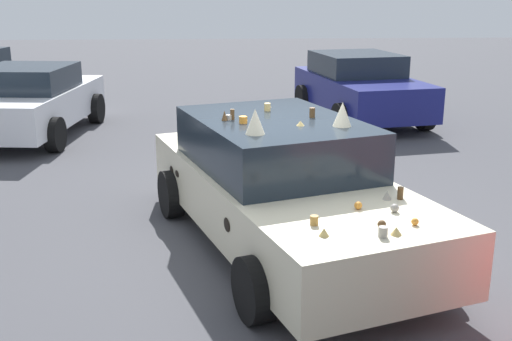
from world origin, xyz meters
The scene contains 4 objects.
ground_plane centered at (0.00, 0.00, 0.00)m, with size 60.00×60.00×0.00m, color #47474C.
art_car_decorated centered at (0.06, 0.02, 0.72)m, with size 4.89×3.14×1.68m.
parked_sedan_near_left centered at (6.92, -2.40, 0.73)m, with size 4.21×2.57×1.44m.
parked_sedan_near_right centered at (5.79, 4.36, 0.70)m, with size 4.20×2.32×1.38m.
Camera 1 is at (-6.54, 0.70, 2.82)m, focal length 43.80 mm.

